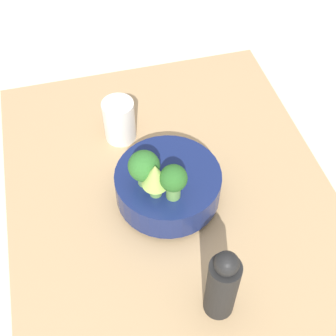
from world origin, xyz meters
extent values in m
plane|color=beige|center=(0.00, 0.00, 0.00)|extent=(6.00, 6.00, 0.00)
cube|color=tan|center=(0.00, 0.00, 0.02)|extent=(0.87, 0.64, 0.03)
cylinder|color=navy|center=(-0.03, -0.01, 0.04)|extent=(0.09, 0.09, 0.01)
cylinder|color=navy|center=(-0.03, -0.01, 0.08)|extent=(0.20, 0.20, 0.06)
cylinder|color=#609347|center=(0.01, -0.04, 0.12)|extent=(0.02, 0.02, 0.03)
cone|color=#93B751|center=(0.01, -0.04, 0.16)|extent=(0.05, 0.05, 0.05)
cylinder|color=#609347|center=(-0.02, -0.05, 0.12)|extent=(0.03, 0.03, 0.03)
sphere|color=#2D6B28|center=(-0.02, -0.05, 0.15)|extent=(0.06, 0.06, 0.06)
cylinder|color=#609347|center=(0.02, -0.01, 0.12)|extent=(0.03, 0.03, 0.03)
sphere|color=#286023|center=(0.02, -0.01, 0.16)|extent=(0.05, 0.05, 0.05)
cylinder|color=silver|center=(-0.21, -0.07, 0.08)|extent=(0.07, 0.07, 0.10)
cylinder|color=black|center=(0.21, 0.02, 0.10)|extent=(0.05, 0.05, 0.14)
sphere|color=black|center=(0.21, 0.02, 0.18)|extent=(0.04, 0.04, 0.04)
camera|label=1|loc=(0.49, -0.14, 0.78)|focal=50.00mm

